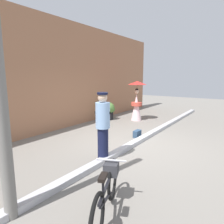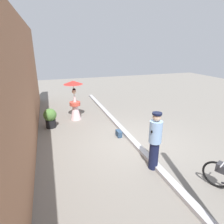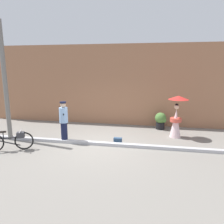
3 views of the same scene
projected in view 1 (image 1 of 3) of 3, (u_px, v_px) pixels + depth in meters
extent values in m
plane|color=gray|center=(135.00, 144.00, 6.07)|extent=(30.00, 30.00, 0.00)
cube|color=#9E6B4C|center=(56.00, 75.00, 7.65)|extent=(14.00, 0.40, 4.15)
cube|color=#B2B2B7|center=(135.00, 143.00, 6.06)|extent=(14.00, 0.20, 0.12)
torus|color=black|center=(112.00, 179.00, 3.36)|extent=(0.63, 0.32, 0.67)
torus|color=black|center=(97.00, 221.00, 2.38)|extent=(0.63, 0.32, 0.67)
cube|color=black|center=(106.00, 187.00, 2.85)|extent=(0.79, 0.38, 0.04)
cube|color=black|center=(106.00, 199.00, 2.88)|extent=(0.69, 0.33, 0.27)
cylinder|color=black|center=(103.00, 187.00, 2.65)|extent=(0.03, 0.03, 0.28)
cube|color=black|center=(103.00, 177.00, 2.63)|extent=(0.24, 0.17, 0.05)
cylinder|color=silver|center=(111.00, 160.00, 3.19)|extent=(0.23, 0.45, 0.03)
cube|color=#333338|center=(111.00, 168.00, 3.22)|extent=(0.33, 0.31, 0.20)
cylinder|color=#141938|center=(103.00, 144.00, 4.86)|extent=(0.26, 0.26, 0.82)
cylinder|color=#8CB2E0|center=(103.00, 115.00, 4.73)|extent=(0.34, 0.34, 0.61)
sphere|color=#D8B293|center=(103.00, 98.00, 4.66)|extent=(0.22, 0.22, 0.22)
cylinder|color=black|center=(103.00, 93.00, 4.64)|extent=(0.25, 0.25, 0.05)
cube|color=black|center=(103.00, 113.00, 4.72)|extent=(0.19, 0.36, 0.06)
cone|color=silver|center=(136.00, 107.00, 9.30)|extent=(0.48, 0.48, 1.24)
cylinder|color=#D14C3D|center=(136.00, 104.00, 9.27)|extent=(0.49, 0.49, 0.16)
sphere|color=beige|center=(137.00, 92.00, 9.17)|extent=(0.20, 0.20, 0.20)
sphere|color=black|center=(137.00, 90.00, 9.16)|extent=(0.15, 0.15, 0.15)
cylinder|color=olive|center=(137.00, 89.00, 9.20)|extent=(0.02, 0.02, 0.55)
cone|color=red|center=(137.00, 83.00, 9.16)|extent=(0.85, 0.85, 0.16)
cylinder|color=black|center=(109.00, 116.00, 9.53)|extent=(0.42, 0.42, 0.34)
sphere|color=#4C7A38|center=(109.00, 108.00, 9.46)|extent=(0.54, 0.54, 0.54)
sphere|color=#4C7A38|center=(112.00, 109.00, 9.54)|extent=(0.30, 0.30, 0.30)
cube|color=navy|center=(137.00, 134.00, 6.78)|extent=(0.32, 0.16, 0.23)
cube|color=#243951|center=(138.00, 132.00, 6.74)|extent=(0.28, 0.06, 0.08)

